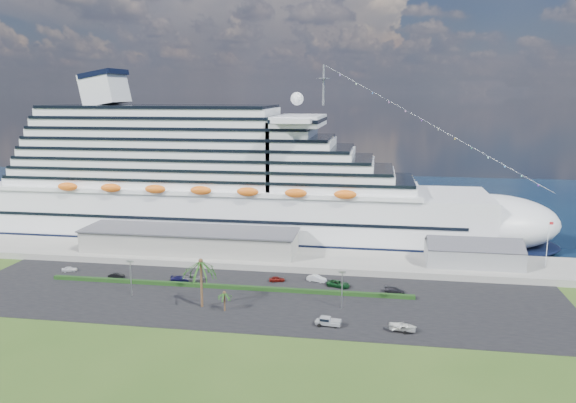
% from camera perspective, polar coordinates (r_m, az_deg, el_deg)
% --- Properties ---
extents(ground, '(420.00, 420.00, 0.00)m').
position_cam_1_polar(ground, '(119.16, -4.64, -11.63)').
color(ground, '#31501A').
rests_on(ground, ground).
extents(asphalt_lot, '(140.00, 38.00, 0.12)m').
position_cam_1_polar(asphalt_lot, '(129.08, -3.46, -9.77)').
color(asphalt_lot, black).
rests_on(asphalt_lot, ground).
extents(wharf, '(240.00, 20.00, 1.80)m').
position_cam_1_polar(wharf, '(155.74, -1.13, -5.76)').
color(wharf, gray).
rests_on(wharf, ground).
extents(water, '(420.00, 160.00, 0.02)m').
position_cam_1_polar(water, '(242.57, 2.67, 0.10)').
color(water, black).
rests_on(water, ground).
extents(cruise_ship, '(191.00, 38.00, 54.00)m').
position_cam_1_polar(cruise_ship, '(179.78, -6.55, 1.61)').
color(cruise_ship, silver).
rests_on(cruise_ship, ground).
extents(terminal_building, '(61.00, 15.00, 6.30)m').
position_cam_1_polar(terminal_building, '(160.83, -9.95, -3.86)').
color(terminal_building, gray).
rests_on(terminal_building, wharf).
extents(port_shed, '(24.00, 12.31, 7.37)m').
position_cam_1_polar(port_shed, '(154.50, 18.28, -5.11)').
color(port_shed, gray).
rests_on(port_shed, wharf).
extents(flagpole, '(1.08, 0.16, 12.00)m').
position_cam_1_polar(flagpole, '(157.48, 24.87, -3.83)').
color(flagpole, silver).
rests_on(flagpole, wharf).
extents(hedge, '(88.00, 1.10, 0.90)m').
position_cam_1_polar(hedge, '(135.32, -6.34, -8.59)').
color(hedge, black).
rests_on(hedge, asphalt_lot).
extents(lamp_post_left, '(1.60, 0.35, 8.27)m').
position_cam_1_polar(lamp_post_left, '(133.40, -15.69, -7.07)').
color(lamp_post_left, gray).
rests_on(lamp_post_left, asphalt_lot).
extents(lamp_post_right, '(1.60, 0.35, 8.27)m').
position_cam_1_polar(lamp_post_right, '(121.81, 5.52, -8.44)').
color(lamp_post_right, gray).
rests_on(lamp_post_right, asphalt_lot).
extents(palm_tall, '(8.82, 8.82, 11.13)m').
position_cam_1_polar(palm_tall, '(122.26, -8.84, -6.55)').
color(palm_tall, '#47301E').
rests_on(palm_tall, ground).
extents(palm_short, '(3.53, 3.53, 4.56)m').
position_cam_1_polar(palm_short, '(121.15, -6.48, -9.42)').
color(palm_short, '#47301E').
rests_on(palm_short, ground).
extents(parked_car_0, '(4.12, 2.90, 1.30)m').
position_cam_1_polar(parked_car_0, '(157.27, -21.31, -6.41)').
color(parked_car_0, white).
rests_on(parked_car_0, asphalt_lot).
extents(parked_car_1, '(4.09, 1.94, 1.30)m').
position_cam_1_polar(parked_car_1, '(148.04, -17.04, -7.21)').
color(parked_car_1, black).
rests_on(parked_car_1, asphalt_lot).
extents(parked_car_2, '(5.52, 2.83, 1.49)m').
position_cam_1_polar(parked_car_2, '(141.52, -9.57, -7.67)').
color(parked_car_2, gray).
rests_on(parked_car_2, asphalt_lot).
extents(parked_car_3, '(4.70, 2.01, 1.35)m').
position_cam_1_polar(parked_car_3, '(141.72, -10.90, -7.72)').
color(parked_car_3, '#12113D').
rests_on(parked_car_3, asphalt_lot).
extents(parked_car_4, '(4.16, 2.59, 1.32)m').
position_cam_1_polar(parked_car_4, '(139.15, -1.13, -7.87)').
color(parked_car_4, '#66120D').
rests_on(parked_car_4, asphalt_lot).
extents(parked_car_5, '(5.09, 2.96, 1.59)m').
position_cam_1_polar(parked_car_5, '(139.19, 2.93, -7.82)').
color(parked_car_5, silver).
rests_on(parked_car_5, asphalt_lot).
extents(parked_car_6, '(6.09, 4.05, 1.55)m').
position_cam_1_polar(parked_car_6, '(135.97, 5.16, -8.33)').
color(parked_car_6, '#0D3717').
rests_on(parked_car_6, asphalt_lot).
extents(parked_car_7, '(4.95, 2.89, 1.35)m').
position_cam_1_polar(parked_car_7, '(133.99, 10.77, -8.82)').
color(parked_car_7, black).
rests_on(parked_car_7, asphalt_lot).
extents(pickup_truck, '(5.25, 2.44, 1.79)m').
position_cam_1_polar(pickup_truck, '(114.29, 4.07, -12.04)').
color(pickup_truck, black).
rests_on(pickup_truck, asphalt_lot).
extents(boat_trailer, '(6.40, 4.58, 1.79)m').
position_cam_1_polar(boat_trailer, '(113.47, 11.57, -12.32)').
color(boat_trailer, gray).
rests_on(boat_trailer, asphalt_lot).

